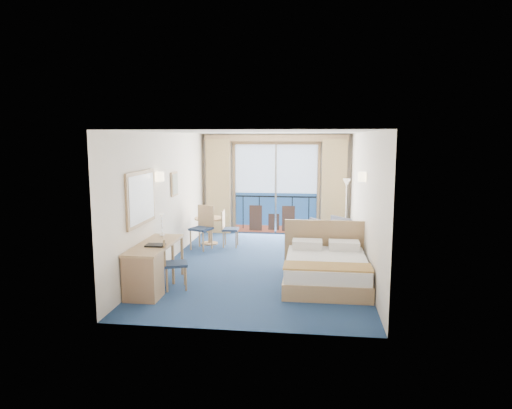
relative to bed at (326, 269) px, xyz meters
The scene contains 22 objects.
floor 1.69m from the bed, 138.99° to the left, with size 6.50×6.50×0.00m, color navy.
room_walls 2.24m from the bed, 138.99° to the left, with size 4.04×6.54×2.72m.
balcony_door 4.57m from the bed, 106.32° to the left, with size 2.36×0.03×2.52m.
curtain_left 5.12m from the bed, 123.98° to the left, with size 0.65×0.22×2.55m, color tan.
curtain_right 4.29m from the bed, 85.93° to the left, with size 0.65×0.22×2.55m, color tan.
pelmet 4.94m from the bed, 106.66° to the left, with size 3.80×0.25×0.18m, color tan.
mirror 3.49m from the bed, behind, with size 0.05×1.25×0.95m.
wall_print 3.81m from the bed, 154.47° to the left, with size 0.04×0.42×0.52m.
sconce_left 3.59m from the bed, behind, with size 0.18×0.18×0.18m, color #FFE8B2.
sconce_right 1.95m from the bed, 53.90° to the left, with size 0.18×0.18×0.18m, color #FFE8B2.
bed is the anchor object (origin of this frame).
nightstand 1.34m from the bed, 68.14° to the left, with size 0.45×0.43×0.59m, color #9C7952.
phone 1.39m from the bed, 69.79° to the left, with size 0.18×0.14×0.08m, color silver.
armchair 3.05m from the bed, 86.58° to the left, with size 0.73×0.75×0.68m, color #434651.
floor_lamp 3.72m from the bed, 80.73° to the left, with size 0.22×0.22×1.57m.
desk 3.12m from the bed, 161.48° to the right, with size 0.57×1.66×0.78m.
desk_chair 2.74m from the bed, 167.30° to the right, with size 0.51×0.50×0.91m.
folder 3.02m from the bed, 166.34° to the right, with size 0.31×0.23×0.03m, color black.
desk_lamp 3.12m from the bed, behind, with size 0.11×0.11×0.40m.
round_table 3.92m from the bed, 134.73° to the left, with size 0.73×0.73×0.65m.
table_chair_a 3.44m from the bed, 131.47° to the left, with size 0.40×0.39×0.87m.
table_chair_b 3.63m from the bed, 140.51° to the left, with size 0.57×0.57×1.02m.
Camera 1 is at (0.99, -9.05, 2.60)m, focal length 32.00 mm.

